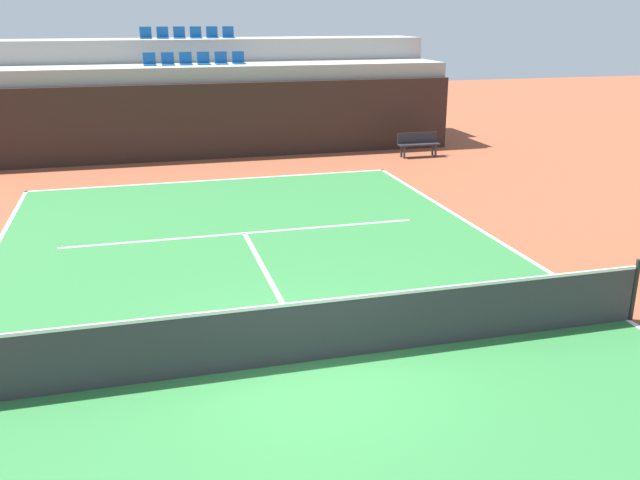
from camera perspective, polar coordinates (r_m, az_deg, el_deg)
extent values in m
plane|color=brown|center=(10.34, -0.54, -10.02)|extent=(80.00, 80.00, 0.00)
cube|color=#2D7238|center=(10.34, -0.54, -9.99)|extent=(11.00, 24.00, 0.01)
cube|color=white|center=(21.45, -8.65, 4.93)|extent=(11.00, 0.10, 0.00)
cube|color=white|center=(12.71, 24.13, -6.06)|extent=(0.10, 24.00, 0.00)
cube|color=white|center=(16.14, -6.28, 0.56)|extent=(8.26, 0.10, 0.00)
cube|color=white|center=(13.17, -4.06, -3.55)|extent=(0.10, 6.40, 0.00)
cube|color=black|center=(24.54, -9.76, 9.63)|extent=(18.35, 0.30, 2.61)
cube|color=#9E9E99|center=(25.84, -10.11, 10.63)|extent=(18.35, 2.40, 3.14)
cube|color=#9E9E99|center=(28.16, -10.63, 12.07)|extent=(18.35, 2.40, 3.96)
cube|color=#145193|center=(25.59, -13.92, 13.90)|extent=(0.44, 0.44, 0.04)
cube|color=#145193|center=(25.77, -13.97, 14.41)|extent=(0.44, 0.04, 0.40)
cube|color=#145193|center=(25.61, -12.47, 14.00)|extent=(0.44, 0.44, 0.04)
cube|color=#145193|center=(25.80, -12.53, 14.52)|extent=(0.44, 0.04, 0.40)
cube|color=#145193|center=(25.65, -11.03, 14.10)|extent=(0.44, 0.44, 0.04)
cube|color=#145193|center=(25.84, -11.10, 14.61)|extent=(0.44, 0.04, 0.40)
cube|color=#145193|center=(25.71, -9.59, 14.19)|extent=(0.44, 0.44, 0.04)
cube|color=#145193|center=(25.89, -9.66, 14.70)|extent=(0.44, 0.04, 0.40)
cube|color=#145193|center=(25.78, -8.15, 14.27)|extent=(0.44, 0.44, 0.04)
cube|color=#145193|center=(25.96, -8.23, 14.78)|extent=(0.44, 0.04, 0.40)
cube|color=#145193|center=(25.87, -6.73, 14.34)|extent=(0.44, 0.44, 0.04)
cube|color=#145193|center=(26.05, -6.81, 14.85)|extent=(0.44, 0.04, 0.40)
cube|color=#145193|center=(27.94, -14.22, 15.91)|extent=(0.44, 0.44, 0.04)
cube|color=#145193|center=(28.14, -14.27, 16.36)|extent=(0.44, 0.04, 0.40)
cube|color=#145193|center=(27.97, -12.88, 16.00)|extent=(0.44, 0.44, 0.04)
cube|color=#145193|center=(28.16, -12.94, 16.46)|extent=(0.44, 0.04, 0.40)
cube|color=#145193|center=(28.00, -11.55, 16.09)|extent=(0.44, 0.44, 0.04)
cube|color=#145193|center=(28.20, -11.61, 16.55)|extent=(0.44, 0.04, 0.40)
cube|color=#145193|center=(28.05, -10.21, 16.17)|extent=(0.44, 0.44, 0.04)
cube|color=#145193|center=(28.25, -10.28, 16.63)|extent=(0.44, 0.04, 0.40)
cube|color=#145193|center=(28.12, -8.88, 16.24)|extent=(0.44, 0.44, 0.04)
cube|color=#145193|center=(28.31, -8.96, 16.70)|extent=(0.44, 0.04, 0.40)
cube|color=#145193|center=(28.20, -7.56, 16.30)|extent=(0.44, 0.44, 0.04)
cube|color=#145193|center=(28.39, -7.64, 16.76)|extent=(0.44, 0.04, 0.40)
cylinder|color=black|center=(12.54, 24.62, -3.80)|extent=(0.08, 0.08, 1.07)
cube|color=#333338|center=(10.13, -0.55, -7.68)|extent=(10.90, 0.02, 0.92)
cube|color=white|center=(9.93, -0.56, -5.16)|extent=(10.90, 0.04, 0.05)
cube|color=#232328|center=(24.93, 8.20, 7.85)|extent=(1.50, 0.40, 0.05)
cube|color=#232328|center=(25.05, 8.06, 8.42)|extent=(1.50, 0.04, 0.36)
cube|color=#2D2D33|center=(24.62, 7.00, 7.21)|extent=(0.06, 0.06, 0.42)
cube|color=#2D2D33|center=(25.09, 9.57, 7.30)|extent=(0.06, 0.06, 0.42)
cube|color=#2D2D33|center=(24.87, 6.76, 7.33)|extent=(0.06, 0.06, 0.42)
cube|color=#2D2D33|center=(25.34, 9.31, 7.42)|extent=(0.06, 0.06, 0.42)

